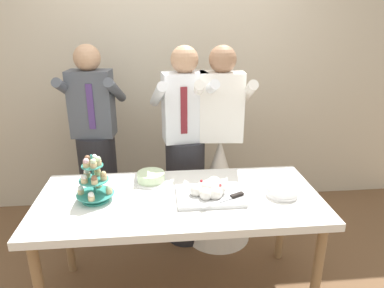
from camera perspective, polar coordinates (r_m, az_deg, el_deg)
rear_wall at (r=3.40m, az=-3.76°, el=13.35°), size 5.20×0.10×2.90m
dessert_table at (r=2.27m, az=-2.07°, el=-10.28°), size 1.80×0.80×0.78m
cupcake_stand at (r=2.22m, az=-15.81°, el=-5.91°), size 0.23×0.23×0.31m
main_cake_tray at (r=2.21m, az=3.03°, el=-7.73°), size 0.42×0.33×0.12m
plate_stack at (r=2.31m, az=14.60°, el=-7.54°), size 0.20×0.20×0.05m
round_cake at (r=2.42m, az=-6.76°, el=-5.50°), size 0.24×0.24×0.07m
person_groom at (r=2.86m, az=-1.14°, el=-2.60°), size 0.52×0.54×1.66m
person_bride at (r=2.95m, az=4.49°, el=-5.38°), size 0.56×0.56×1.66m
person_guest at (r=3.07m, az=-15.35°, el=-1.68°), size 0.50×0.53×1.66m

